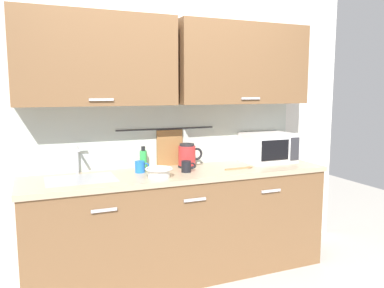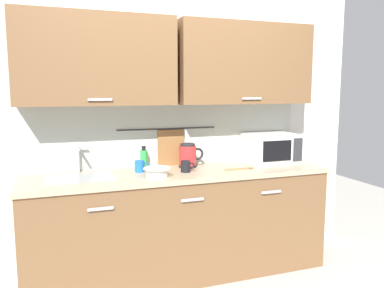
{
  "view_description": "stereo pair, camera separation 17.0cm",
  "coord_description": "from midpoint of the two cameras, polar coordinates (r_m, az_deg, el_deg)",
  "views": [
    {
      "loc": [
        -1.12,
        -2.65,
        1.56
      ],
      "look_at": [
        0.12,
        0.33,
        1.12
      ],
      "focal_mm": 36.19,
      "sensor_mm": 36.0,
      "label": 1
    },
    {
      "loc": [
        -0.96,
        -2.71,
        1.56
      ],
      "look_at": [
        0.12,
        0.33,
        1.12
      ],
      "focal_mm": 36.19,
      "sensor_mm": 36.0,
      "label": 2
    }
  ],
  "objects": [
    {
      "name": "counter_unit",
      "position": [
        3.34,
        -0.45,
        -11.52
      ],
      "size": [
        2.53,
        0.64,
        0.9
      ],
      "color": "brown",
      "rests_on": "ground"
    },
    {
      "name": "mixing_bowl",
      "position": [
        3.01,
        -3.56,
        -4.07
      ],
      "size": [
        0.21,
        0.21,
        0.08
      ],
      "color": "silver",
      "rests_on": "counter_unit"
    },
    {
      "name": "back_wall_assembly",
      "position": [
        3.38,
        -1.6,
        7.12
      ],
      "size": [
        3.7,
        0.41,
        2.5
      ],
      "color": "silver",
      "rests_on": "ground"
    },
    {
      "name": "mug_near_sink",
      "position": [
        3.21,
        -6.18,
        -3.29
      ],
      "size": [
        0.12,
        0.08,
        0.09
      ],
      "color": "blue",
      "rests_on": "counter_unit"
    },
    {
      "name": "dish_soap_bottle",
      "position": [
        3.33,
        -5.66,
        -2.19
      ],
      "size": [
        0.06,
        0.06,
        0.2
      ],
      "color": "green",
      "rests_on": "counter_unit"
    },
    {
      "name": "microwave",
      "position": [
        3.7,
        12.81,
        -0.59
      ],
      "size": [
        0.46,
        0.35,
        0.27
      ],
      "color": "white",
      "rests_on": "counter_unit"
    },
    {
      "name": "sink_faucet",
      "position": [
        3.26,
        -14.99,
        -1.62
      ],
      "size": [
        0.09,
        0.17,
        0.22
      ],
      "color": "#B2B5BA",
      "rests_on": "counter_unit"
    },
    {
      "name": "mug_by_kettle",
      "position": [
        3.18,
        0.62,
        -3.32
      ],
      "size": [
        0.12,
        0.08,
        0.09
      ],
      "color": "black",
      "rests_on": "counter_unit"
    },
    {
      "name": "electric_kettle",
      "position": [
        3.39,
        0.86,
        -1.74
      ],
      "size": [
        0.23,
        0.16,
        0.21
      ],
      "color": "black",
      "rests_on": "counter_unit"
    },
    {
      "name": "wooden_spoon",
      "position": [
        3.35,
        8.97,
        -3.59
      ],
      "size": [
        0.28,
        0.04,
        0.01
      ],
      "color": "#9E7042",
      "rests_on": "counter_unit"
    }
  ]
}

